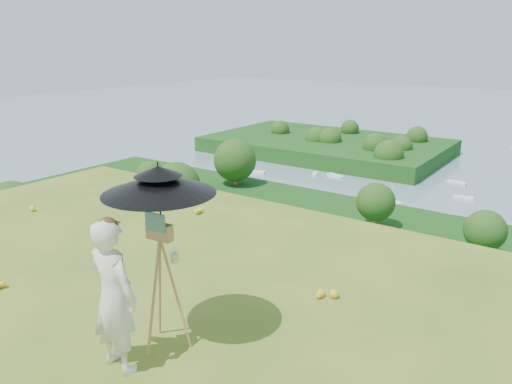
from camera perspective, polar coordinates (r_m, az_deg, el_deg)
The scene contains 7 objects.
peninsula at distance 179.35m, azimuth 8.05°, elevation 6.07°, with size 90.00×60.00×12.00m, color #113E10, non-canonical shape.
slope_trees at distance 41.83m, azimuth 24.90°, elevation -11.28°, with size 110.00×50.00×6.00m, color #224C16, non-canonical shape.
wildflowers at distance 6.57m, azimuth -25.68°, elevation -16.93°, with size 10.00×10.50×0.12m, color yellow, non-canonical shape.
painter at distance 5.73m, azimuth -15.98°, elevation -11.34°, with size 0.65×0.43×1.78m, color silver.
field_easel at distance 5.99m, azimuth -10.64°, elevation -10.00°, with size 0.65×0.65×1.71m, color #A06F43, non-canonical shape.
sun_umbrella at distance 5.64m, azimuth -10.95°, elevation -0.89°, with size 1.27×1.27×0.87m, color black, non-canonical shape.
painter_cap at distance 5.39m, azimuth -16.69°, elevation -3.44°, with size 0.22×0.26×0.10m, color #C76D73, non-canonical shape.
Camera 1 is at (5.03, -2.17, 3.52)m, focal length 35.00 mm.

